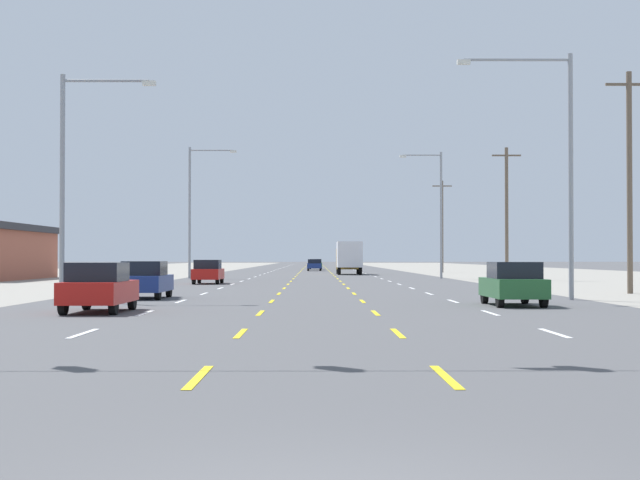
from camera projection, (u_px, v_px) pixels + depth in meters
The scene contains 18 objects.
ground_plane at pixel (316, 279), 72.07m from camera, with size 572.00×572.00×0.00m, color #4C4C4F.
lot_apron_right at pixel (632, 279), 72.23m from camera, with size 28.00×440.00×0.01m, color gray.
lane_markings at pixel (315, 272), 110.57m from camera, with size 10.64×227.60×0.01m.
signal_span_wire at pixel (338, 54), 17.80m from camera, with size 25.91×0.53×9.39m.
hatchback_far_left_nearest at pixel (99, 287), 28.54m from camera, with size 1.72×3.90×1.54m.
hatchback_far_right_near at pixel (513, 283), 32.48m from camera, with size 1.72×3.90×1.54m.
hatchback_far_left_mid at pixel (145, 280), 38.11m from camera, with size 1.72×3.90×1.54m.
hatchback_far_left_midfar at pixel (208, 272), 59.42m from camera, with size 1.72×3.90×1.54m.
box_truck_inner_right_far at pixel (349, 256), 91.87m from camera, with size 2.40×7.20×3.23m.
sedan_center_turn_farther at pixel (314, 265), 117.06m from camera, with size 1.80×4.50×1.46m.
sedan_center_turn_farthest at pixel (316, 264), 131.82m from camera, with size 1.80×4.50×1.46m.
streetlight_left_row_0 at pixel (72, 169), 36.82m from camera, with size 3.81×0.26×9.00m.
streetlight_right_row_0 at pixel (558, 156), 36.96m from camera, with size 4.64×0.26×9.87m.
streetlight_left_row_1 at pixel (194, 203), 74.51m from camera, with size 3.87×0.26×10.60m.
streetlight_right_row_1 at pixel (437, 207), 74.64m from camera, with size 3.45×0.26×10.22m.
utility_pole_right_row_0 at pixel (629, 178), 43.32m from camera, with size 2.20×0.26×10.42m.
utility_pole_right_row_1 at pixel (507, 211), 69.91m from camera, with size 2.20×0.26×10.02m.
utility_pole_right_row_2 at pixel (442, 225), 104.38m from camera, with size 2.20×0.26×10.37m.
Camera 1 is at (-0.12, -6.12, 1.70)m, focal length 51.96 mm.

